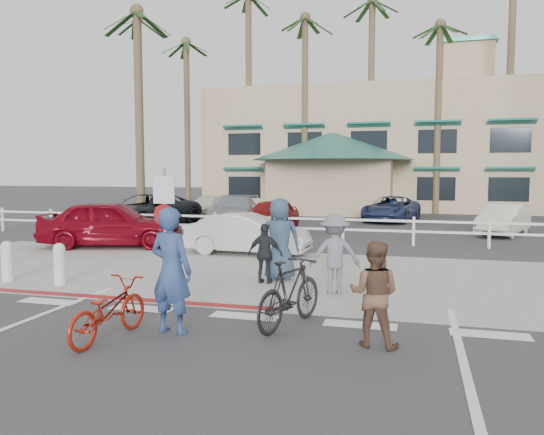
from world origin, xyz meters
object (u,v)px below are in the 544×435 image
(bike_black, at_px, (290,293))
(sign_post, at_px, (165,223))
(car_red_compact, at_px, (111,223))
(bike_red, at_px, (108,310))
(car_white_sedan, at_px, (247,234))

(bike_black, bearing_deg, sign_post, -12.84)
(sign_post, distance_m, car_red_compact, 7.19)
(sign_post, bearing_deg, bike_black, -31.32)
(bike_red, bearing_deg, car_red_compact, -51.96)
(sign_post, relative_size, car_red_compact, 0.62)
(bike_red, xyz_separation_m, bike_black, (2.48, 1.38, 0.11))
(sign_post, relative_size, bike_red, 1.67)
(bike_black, distance_m, car_white_sedan, 7.68)
(car_white_sedan, bearing_deg, sign_post, -179.73)
(sign_post, xyz_separation_m, car_red_compact, (-4.69, 5.41, -0.66))
(sign_post, bearing_deg, car_red_compact, 130.92)
(bike_red, bearing_deg, sign_post, -71.64)
(sign_post, height_order, bike_black, sign_post)
(bike_red, bearing_deg, bike_black, -144.59)
(bike_red, height_order, car_red_compact, car_red_compact)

